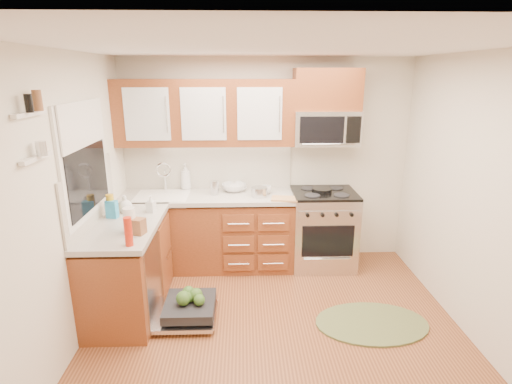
{
  "coord_description": "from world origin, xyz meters",
  "views": [
    {
      "loc": [
        -0.29,
        -3.11,
        2.31
      ],
      "look_at": [
        -0.16,
        0.85,
        1.13
      ],
      "focal_mm": 28.0,
      "sensor_mm": 36.0,
      "label": 1
    }
  ],
  "objects_px": {
    "bowl_a": "(237,189)",
    "cutting_board": "(285,199)",
    "sink": "(163,206)",
    "dishwasher": "(186,310)",
    "upper_cabinets": "(205,113)",
    "skillet": "(322,190)",
    "rug": "(372,323)",
    "paper_towel_roll": "(130,220)",
    "stock_pot": "(259,192)",
    "bowl_b": "(234,187)",
    "range": "(323,229)",
    "microwave": "(326,128)",
    "cup": "(266,190)"
  },
  "relations": [
    {
      "from": "microwave",
      "to": "stock_pot",
      "type": "distance_m",
      "value": 1.08
    },
    {
      "from": "skillet",
      "to": "bowl_a",
      "type": "height_order",
      "value": "skillet"
    },
    {
      "from": "sink",
      "to": "cutting_board",
      "type": "height_order",
      "value": "cutting_board"
    },
    {
      "from": "microwave",
      "to": "bowl_a",
      "type": "relative_size",
      "value": 3.3
    },
    {
      "from": "paper_towel_roll",
      "to": "cup",
      "type": "relative_size",
      "value": 1.84
    },
    {
      "from": "upper_cabinets",
      "to": "paper_towel_roll",
      "type": "xyz_separation_m",
      "value": [
        -0.59,
        -1.29,
        -0.83
      ]
    },
    {
      "from": "upper_cabinets",
      "to": "cup",
      "type": "relative_size",
      "value": 16.1
    },
    {
      "from": "cutting_board",
      "to": "paper_towel_roll",
      "type": "relative_size",
      "value": 1.27
    },
    {
      "from": "microwave",
      "to": "stock_pot",
      "type": "relative_size",
      "value": 4.05
    },
    {
      "from": "skillet",
      "to": "paper_towel_roll",
      "type": "bearing_deg",
      "value": -149.78
    },
    {
      "from": "bowl_b",
      "to": "range",
      "type": "bearing_deg",
      "value": -8.28
    },
    {
      "from": "bowl_a",
      "to": "bowl_b",
      "type": "relative_size",
      "value": 0.79
    },
    {
      "from": "upper_cabinets",
      "to": "dishwasher",
      "type": "relative_size",
      "value": 2.93
    },
    {
      "from": "skillet",
      "to": "range",
      "type": "bearing_deg",
      "value": -8.19
    },
    {
      "from": "rug",
      "to": "dishwasher",
      "type": "bearing_deg",
      "value": 175.39
    },
    {
      "from": "range",
      "to": "rug",
      "type": "bearing_deg",
      "value": -78.91
    },
    {
      "from": "upper_cabinets",
      "to": "skillet",
      "type": "relative_size",
      "value": 8.75
    },
    {
      "from": "paper_towel_roll",
      "to": "bowl_b",
      "type": "xyz_separation_m",
      "value": [
        0.91,
        1.3,
        -0.07
      ]
    },
    {
      "from": "sink",
      "to": "skillet",
      "type": "distance_m",
      "value": 1.91
    },
    {
      "from": "range",
      "to": "skillet",
      "type": "bearing_deg",
      "value": 171.81
    },
    {
      "from": "upper_cabinets",
      "to": "microwave",
      "type": "bearing_deg",
      "value": -1.02
    },
    {
      "from": "dishwasher",
      "to": "stock_pot",
      "type": "xyz_separation_m",
      "value": [
        0.76,
        1.05,
        0.88
      ]
    },
    {
      "from": "cup",
      "to": "range",
      "type": "bearing_deg",
      "value": -2.3
    },
    {
      "from": "microwave",
      "to": "skillet",
      "type": "bearing_deg",
      "value": -104.33
    },
    {
      "from": "rug",
      "to": "paper_towel_roll",
      "type": "distance_m",
      "value": 2.48
    },
    {
      "from": "stock_pot",
      "to": "upper_cabinets",
      "type": "bearing_deg",
      "value": 159.93
    },
    {
      "from": "sink",
      "to": "dishwasher",
      "type": "xyz_separation_m",
      "value": [
        0.39,
        -1.12,
        -0.7
      ]
    },
    {
      "from": "microwave",
      "to": "skillet",
      "type": "xyz_separation_m",
      "value": [
        -0.03,
        -0.12,
        -0.73
      ]
    },
    {
      "from": "bowl_a",
      "to": "microwave",
      "type": "bearing_deg",
      "value": -2.73
    },
    {
      "from": "skillet",
      "to": "bowl_a",
      "type": "relative_size",
      "value": 1.02
    },
    {
      "from": "microwave",
      "to": "bowl_b",
      "type": "relative_size",
      "value": 2.6
    },
    {
      "from": "bowl_a",
      "to": "bowl_b",
      "type": "bearing_deg",
      "value": -162.73
    },
    {
      "from": "upper_cabinets",
      "to": "bowl_a",
      "type": "bearing_deg",
      "value": 4.01
    },
    {
      "from": "bowl_a",
      "to": "cutting_board",
      "type": "bearing_deg",
      "value": -34.71
    },
    {
      "from": "upper_cabinets",
      "to": "cutting_board",
      "type": "relative_size",
      "value": 6.9
    },
    {
      "from": "range",
      "to": "cup",
      "type": "xyz_separation_m",
      "value": [
        -0.7,
        0.03,
        0.5
      ]
    },
    {
      "from": "cutting_board",
      "to": "bowl_a",
      "type": "height_order",
      "value": "bowl_a"
    },
    {
      "from": "upper_cabinets",
      "to": "skillet",
      "type": "xyz_separation_m",
      "value": [
        1.38,
        -0.14,
        -0.9
      ]
    },
    {
      "from": "skillet",
      "to": "bowl_b",
      "type": "bearing_deg",
      "value": 171.72
    },
    {
      "from": "bowl_b",
      "to": "stock_pot",
      "type": "bearing_deg",
      "value": -38.38
    },
    {
      "from": "range",
      "to": "skillet",
      "type": "xyz_separation_m",
      "value": [
        -0.03,
        0.0,
        0.5
      ]
    },
    {
      "from": "sink",
      "to": "rug",
      "type": "height_order",
      "value": "sink"
    },
    {
      "from": "stock_pot",
      "to": "bowl_a",
      "type": "distance_m",
      "value": 0.37
    },
    {
      "from": "range",
      "to": "paper_towel_roll",
      "type": "relative_size",
      "value": 4.07
    },
    {
      "from": "rug",
      "to": "paper_towel_roll",
      "type": "relative_size",
      "value": 4.62
    },
    {
      "from": "skillet",
      "to": "cup",
      "type": "relative_size",
      "value": 1.84
    },
    {
      "from": "sink",
      "to": "upper_cabinets",
      "type": "bearing_deg",
      "value": 16.45
    },
    {
      "from": "microwave",
      "to": "cutting_board",
      "type": "height_order",
      "value": "microwave"
    },
    {
      "from": "rug",
      "to": "bowl_b",
      "type": "height_order",
      "value": "bowl_b"
    },
    {
      "from": "bowl_b",
      "to": "cup",
      "type": "bearing_deg",
      "value": -18.59
    }
  ]
}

